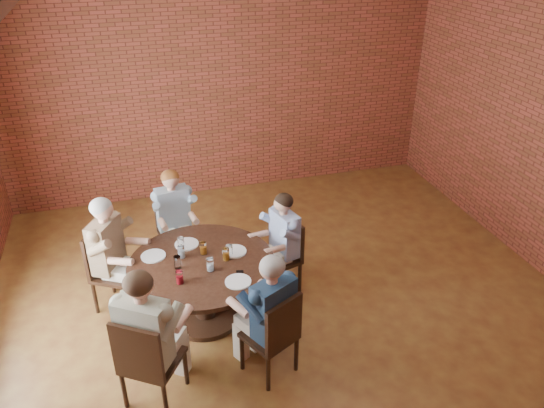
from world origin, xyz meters
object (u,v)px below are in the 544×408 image
object	(u,v)px
chair_a	(286,253)
diner_c	(113,255)
dining_table	(203,279)
chair_b	(175,228)
chair_e	(275,334)
smartphone	(240,275)
diner_b	(175,220)
chair_c	(108,266)
chair_d	(146,360)
diner_e	(269,316)
diner_d	(149,337)
diner_a	(280,245)

from	to	relation	value
chair_a	diner_c	bearing A→B (deg)	-112.23
dining_table	chair_b	distance (m)	1.20
chair_e	smartphone	bearing A→B (deg)	-102.28
chair_b	diner_c	size ratio (longest dim) A/B	0.67
chair_b	smartphone	xyz separation A→B (m)	(0.49, -1.52, 0.26)
diner_b	smartphone	bearing A→B (deg)	-79.03
chair_c	chair_e	xyz separation A→B (m)	(1.47, -1.53, -0.00)
chair_c	chair_e	size ratio (longest dim) A/B	1.01
dining_table	chair_d	size ratio (longest dim) A/B	1.56
chair_e	diner_e	size ratio (longest dim) A/B	0.70
chair_c	chair_e	world-z (taller)	chair_c
diner_e	smartphone	distance (m)	0.60
diner_c	chair_d	bearing A→B (deg)	-142.10
diner_d	diner_a	bearing A→B (deg)	-109.09
chair_e	smartphone	size ratio (longest dim) A/B	6.75
diner_b	diner_d	bearing A→B (deg)	-110.26
diner_e	smartphone	world-z (taller)	diner_e
diner_a	chair_d	size ratio (longest dim) A/B	1.28
chair_a	diner_b	world-z (taller)	diner_b
diner_b	chair_d	distance (m)	2.19
diner_b	diner_a	bearing A→B (deg)	-45.54
chair_a	smartphone	bearing A→B (deg)	-63.61
chair_a	chair_d	size ratio (longest dim) A/B	0.91
diner_a	smartphone	distance (m)	0.85
dining_table	diner_a	distance (m)	0.98
diner_b	chair_c	distance (m)	1.01
chair_b	chair_c	size ratio (longest dim) A/B	0.96
chair_a	chair_c	distance (m)	1.99
chair_a	chair_b	xyz separation A→B (m)	(-1.16, 0.91, 0.01)
chair_c	diner_e	distance (m)	2.05
diner_c	diner_e	size ratio (longest dim) A/B	1.01
diner_a	diner_b	distance (m)	1.38
diner_b	smartphone	world-z (taller)	diner_b
diner_a	chair_b	bearing A→B (deg)	-146.06
chair_a	chair_b	distance (m)	1.48
chair_b	chair_e	size ratio (longest dim) A/B	0.97
chair_c	chair_e	bearing A→B (deg)	-106.55
smartphone	diner_e	bearing A→B (deg)	-63.15
dining_table	chair_c	bearing A→B (deg)	150.38
chair_a	chair_d	bearing A→B (deg)	-68.02
chair_b	smartphone	bearing A→B (deg)	-79.57
dining_table	chair_b	size ratio (longest dim) A/B	1.67
diner_d	smartphone	world-z (taller)	diner_d
chair_b	chair_c	xyz separation A→B (m)	(-0.81, -0.64, 0.02)
diner_b	chair_d	size ratio (longest dim) A/B	1.32
dining_table	diner_c	bearing A→B (deg)	150.38
dining_table	diner_d	world-z (taller)	diner_d
diner_e	smartphone	xyz separation A→B (m)	(-0.14, 0.58, 0.08)
chair_c	diner_d	world-z (taller)	diner_d
dining_table	chair_a	xyz separation A→B (m)	(1.01, 0.28, -0.04)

